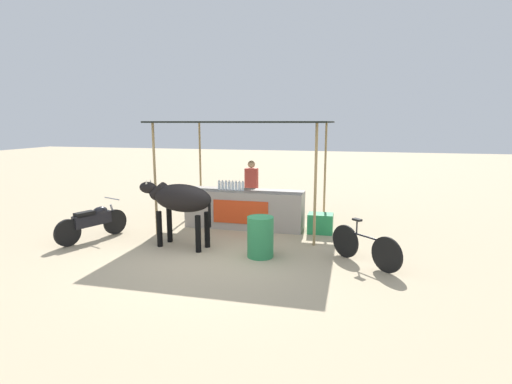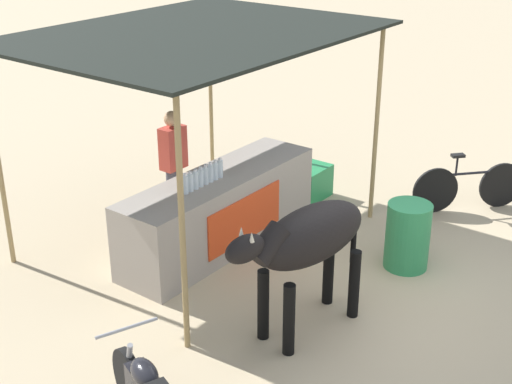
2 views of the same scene
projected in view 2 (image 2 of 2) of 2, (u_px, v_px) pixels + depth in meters
The scene contains 9 objects.
ground_plane at pixel (372, 300), 7.97m from camera, with size 60.00×60.00×0.00m, color tan.
stall_counter at pixel (220, 210), 8.99m from camera, with size 3.00×0.82×0.96m.
stall_awning at pixel (196, 41), 8.31m from camera, with size 4.20×3.20×2.70m.
water_bottle_row at pixel (203, 176), 8.47m from camera, with size 0.70×0.07×0.25m.
vendor_behind_counter at pixel (174, 170), 9.25m from camera, with size 0.34×0.22×1.65m.
cooler_box at pixel (310, 182), 10.45m from camera, with size 0.60×0.44×0.48m, color #268C4C.
water_barrel at pixel (408, 236), 8.50m from camera, with size 0.53×0.53×0.82m, color #2D8C51.
cow at pixel (307, 240), 7.05m from camera, with size 1.85×0.76×1.44m.
bicycle_leaning at pixel (468, 187), 10.03m from camera, with size 1.26×1.14×0.85m.
Camera 2 is at (-6.21, -3.08, 4.30)m, focal length 50.00 mm.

